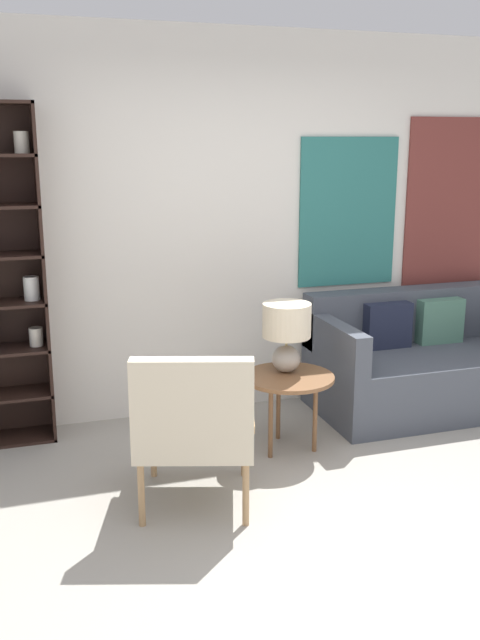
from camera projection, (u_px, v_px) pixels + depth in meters
ground_plane at (341, 545)px, 3.54m from camera, size 14.00×14.00×0.00m
wall_back at (230, 226)px, 5.09m from camera, size 6.40×0.08×2.70m
armchair at (194, 421)px, 3.75m from camera, size 0.78×0.80×0.91m
couch at (421, 364)px, 5.32m from camera, size 1.61×0.88×0.85m
side_table at (289, 382)px, 4.53m from camera, size 0.58×0.58×0.50m
table_lamp at (287, 329)px, 4.52m from camera, size 0.31×0.31×0.45m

